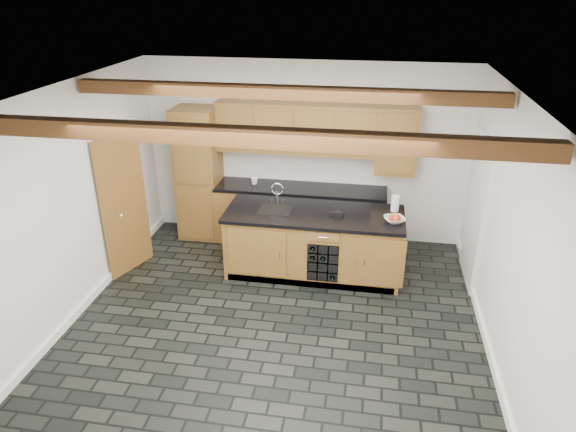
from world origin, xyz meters
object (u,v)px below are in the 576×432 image
at_px(island, 314,243).
at_px(paper_towel, 395,203).
at_px(kitchen_scale, 337,214).
at_px(fruit_bowl, 394,220).

xyz_separation_m(island, paper_towel, (1.08, 0.26, 0.58)).
relative_size(island, paper_towel, 11.23).
height_order(kitchen_scale, paper_towel, paper_towel).
distance_m(island, fruit_bowl, 1.19).
xyz_separation_m(fruit_bowl, paper_towel, (0.01, 0.37, 0.08)).
height_order(island, fruit_bowl, fruit_bowl).
height_order(island, paper_towel, paper_towel).
bearing_deg(kitchen_scale, island, -167.60).
bearing_deg(fruit_bowl, paper_towel, 88.35).
xyz_separation_m(island, fruit_bowl, (1.07, -0.11, 0.50)).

